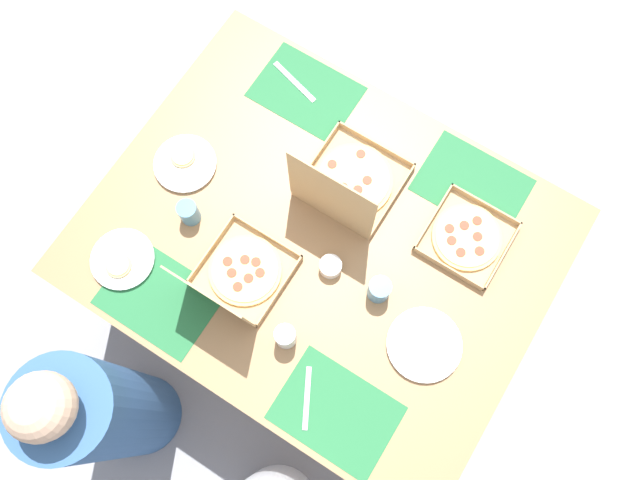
% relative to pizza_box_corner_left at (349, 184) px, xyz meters
% --- Properties ---
extents(ground_plane, '(6.00, 6.00, 0.00)m').
position_rel_pizza_box_corner_left_xyz_m(ground_plane, '(-0.01, 0.20, -0.78)').
color(ground_plane, gray).
extents(dining_table, '(1.49, 1.18, 0.72)m').
position_rel_pizza_box_corner_left_xyz_m(dining_table, '(-0.01, 0.20, -0.14)').
color(dining_table, '#3F3328').
rests_on(dining_table, ground_plane).
extents(placemat_near_left, '(0.36, 0.26, 0.00)m').
position_rel_pizza_box_corner_left_xyz_m(placemat_near_left, '(-0.35, -0.24, -0.05)').
color(placemat_near_left, '#236638').
rests_on(placemat_near_left, dining_table).
extents(placemat_near_right, '(0.36, 0.26, 0.00)m').
position_rel_pizza_box_corner_left_xyz_m(placemat_near_right, '(0.32, -0.24, -0.05)').
color(placemat_near_right, '#236638').
rests_on(placemat_near_right, dining_table).
extents(placemat_far_left, '(0.36, 0.26, 0.00)m').
position_rel_pizza_box_corner_left_xyz_m(placemat_far_left, '(-0.35, 0.64, -0.05)').
color(placemat_far_left, '#236638').
rests_on(placemat_far_left, dining_table).
extents(placemat_far_right, '(0.36, 0.26, 0.00)m').
position_rel_pizza_box_corner_left_xyz_m(placemat_far_right, '(0.32, 0.64, -0.05)').
color(placemat_far_right, '#236638').
rests_on(placemat_far_right, dining_table).
extents(pizza_box_corner_left, '(0.31, 0.31, 0.34)m').
position_rel_pizza_box_corner_left_xyz_m(pizza_box_corner_left, '(0.00, 0.00, 0.00)').
color(pizza_box_corner_left, tan).
rests_on(pizza_box_corner_left, dining_table).
extents(pizza_box_center, '(0.26, 0.26, 0.04)m').
position_rel_pizza_box_corner_left_xyz_m(pizza_box_center, '(-0.42, -0.06, -0.04)').
color(pizza_box_center, tan).
rests_on(pizza_box_center, dining_table).
extents(pizza_box_corner_right, '(0.27, 0.30, 0.31)m').
position_rel_pizza_box_corner_left_xyz_m(pizza_box_corner_right, '(0.13, 0.45, -0.00)').
color(pizza_box_corner_right, tan).
rests_on(pizza_box_corner_right, dining_table).
extents(plate_near_left, '(0.21, 0.21, 0.03)m').
position_rel_pizza_box_corner_left_xyz_m(plate_near_left, '(0.49, 0.61, -0.04)').
color(plate_near_left, white).
rests_on(plate_near_left, dining_table).
extents(plate_far_left, '(0.21, 0.21, 0.03)m').
position_rel_pizza_box_corner_left_xyz_m(plate_far_left, '(0.52, 0.22, -0.04)').
color(plate_far_left, white).
rests_on(plate_far_left, dining_table).
extents(plate_far_right, '(0.24, 0.24, 0.02)m').
position_rel_pizza_box_corner_left_xyz_m(plate_far_right, '(-0.48, 0.32, -0.04)').
color(plate_far_right, white).
rests_on(plate_far_right, dining_table).
extents(cup_red, '(0.07, 0.07, 0.10)m').
position_rel_pizza_box_corner_left_xyz_m(cup_red, '(-0.27, 0.25, -0.00)').
color(cup_red, teal).
rests_on(cup_red, dining_table).
extents(cup_clear_left, '(0.07, 0.07, 0.10)m').
position_rel_pizza_box_corner_left_xyz_m(cup_clear_left, '(-0.10, 0.54, -0.00)').
color(cup_clear_left, silver).
rests_on(cup_clear_left, dining_table).
extents(cup_clear_right, '(0.07, 0.07, 0.09)m').
position_rel_pizza_box_corner_left_xyz_m(cup_clear_right, '(0.39, 0.36, -0.01)').
color(cup_clear_right, teal).
rests_on(cup_clear_right, dining_table).
extents(condiment_bowl, '(0.07, 0.07, 0.05)m').
position_rel_pizza_box_corner_left_xyz_m(condiment_bowl, '(-0.09, 0.27, -0.03)').
color(condiment_bowl, white).
rests_on(condiment_bowl, dining_table).
extents(knife_by_far_left, '(0.21, 0.07, 0.00)m').
position_rel_pizza_box_corner_left_xyz_m(knife_by_far_left, '(0.38, -0.25, -0.05)').
color(knife_by_far_left, '#B7B7BC').
rests_on(knife_by_far_left, dining_table).
extents(fork_by_near_right, '(0.10, 0.17, 0.00)m').
position_rel_pizza_box_corner_left_xyz_m(fork_by_near_right, '(-0.25, 0.65, -0.05)').
color(fork_by_near_right, '#B7B7BC').
rests_on(fork_by_near_right, dining_table).
extents(diner_right_seat, '(0.32, 0.32, 1.10)m').
position_rel_pizza_box_corner_left_xyz_m(diner_right_seat, '(0.32, 1.05, -0.29)').
color(diner_right_seat, '#33598C').
rests_on(diner_right_seat, ground_plane).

